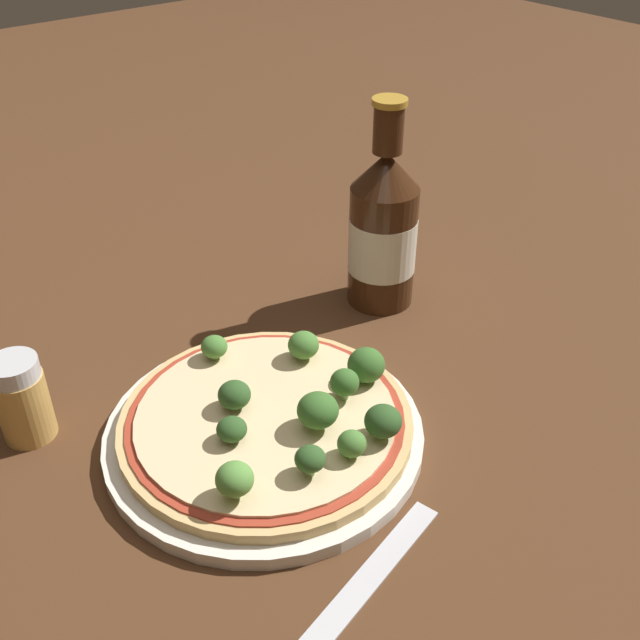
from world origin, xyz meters
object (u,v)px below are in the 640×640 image
pizza (268,422)px  fork (360,587)px  beer_bottle (383,229)px  pepper_shaker (22,399)px

pizza → fork: size_ratio=1.38×
beer_bottle → fork: 0.37m
beer_bottle → fork: beer_bottle is taller
pizza → beer_bottle: size_ratio=1.12×
pepper_shaker → fork: bearing=21.7°
beer_bottle → fork: size_ratio=1.23×
pepper_shaker → pizza: bearing=49.0°
fork → pepper_shaker: bearing=98.2°
pizza → pepper_shaker: bearing=-131.0°
beer_bottle → pepper_shaker: beer_bottle is taller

